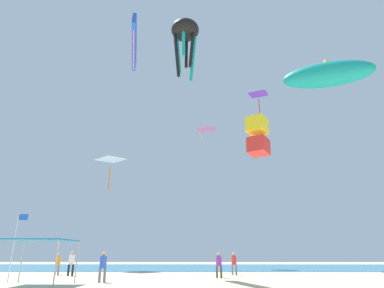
# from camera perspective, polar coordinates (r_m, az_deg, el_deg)

# --- Properties ---
(ocean_strip) EXTENTS (110.00, 22.98, 0.03)m
(ocean_strip) POSITION_cam_1_polar(r_m,az_deg,el_deg) (43.07, -0.97, -20.80)
(ocean_strip) COLOR teal
(ocean_strip) RESTS_ON ground
(canopy_tent) EXTENTS (3.27, 2.96, 2.31)m
(canopy_tent) POSITION_cam_1_polar(r_m,az_deg,el_deg) (20.16, -25.09, -15.24)
(canopy_tent) COLOR #B2B2B7
(canopy_tent) RESTS_ON ground
(person_near_tent) EXTENTS (0.48, 0.42, 1.78)m
(person_near_tent) POSITION_cam_1_polar(r_m,az_deg,el_deg) (27.72, -20.38, -18.71)
(person_near_tent) COLOR black
(person_near_tent) RESTS_ON ground
(person_leftmost) EXTENTS (0.40, 0.40, 1.68)m
(person_leftmost) POSITION_cam_1_polar(r_m,az_deg,el_deg) (20.90, -15.35, -19.68)
(person_leftmost) COLOR slate
(person_leftmost) RESTS_ON ground
(person_central) EXTENTS (0.44, 0.39, 1.65)m
(person_central) POSITION_cam_1_polar(r_m,az_deg,el_deg) (24.00, 4.73, -20.08)
(person_central) COLOR brown
(person_central) RESTS_ON ground
(person_rightmost) EXTENTS (0.45, 0.40, 1.67)m
(person_rightmost) POSITION_cam_1_polar(r_m,az_deg,el_deg) (27.40, 7.38, -19.80)
(person_rightmost) COLOR slate
(person_rightmost) RESTS_ON ground
(person_far_shore) EXTENTS (0.38, 0.40, 1.62)m
(person_far_shore) POSITION_cam_1_polar(r_m,az_deg,el_deg) (29.18, -22.49, -18.61)
(person_far_shore) COLOR slate
(person_far_shore) RESTS_ON ground
(banner_flag) EXTENTS (0.61, 0.06, 3.84)m
(banner_flag) POSITION_cam_1_polar(r_m,az_deg,el_deg) (22.46, -28.57, -14.68)
(banner_flag) COLOR silver
(banner_flag) RESTS_ON ground
(kite_diamond_purple) EXTENTS (3.06, 3.06, 3.32)m
(kite_diamond_purple) POSITION_cam_1_polar(r_m,az_deg,el_deg) (45.65, 11.59, 8.38)
(kite_diamond_purple) COLOR purple
(kite_box_yellow) EXTENTS (1.58, 1.61, 2.44)m
(kite_box_yellow) POSITION_cam_1_polar(r_m,az_deg,el_deg) (20.31, 11.46, 1.40)
(kite_box_yellow) COLOR yellow
(kite_octopus_black) EXTENTS (2.14, 2.14, 4.50)m
(kite_octopus_black) POSITION_cam_1_polar(r_m,az_deg,el_deg) (23.64, -1.22, 18.89)
(kite_octopus_black) COLOR black
(kite_inflatable_teal) EXTENTS (7.61, 4.19, 2.65)m
(kite_inflatable_teal) POSITION_cam_1_polar(r_m,az_deg,el_deg) (29.98, 22.73, 11.23)
(kite_inflatable_teal) COLOR teal
(kite_parafoil_blue) EXTENTS (1.27, 5.75, 3.48)m
(kite_parafoil_blue) POSITION_cam_1_polar(r_m,az_deg,el_deg) (34.19, -10.12, 16.96)
(kite_parafoil_blue) COLOR blue
(kite_delta_pink) EXTENTS (3.91, 3.91, 2.24)m
(kite_delta_pink) POSITION_cam_1_polar(r_m,az_deg,el_deg) (44.84, 2.50, 2.84)
(kite_delta_pink) COLOR pink
(kite_diamond_white) EXTENTS (3.71, 3.71, 3.70)m
(kite_diamond_white) POSITION_cam_1_polar(r_m,az_deg,el_deg) (38.42, -14.08, -2.91)
(kite_diamond_white) COLOR white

